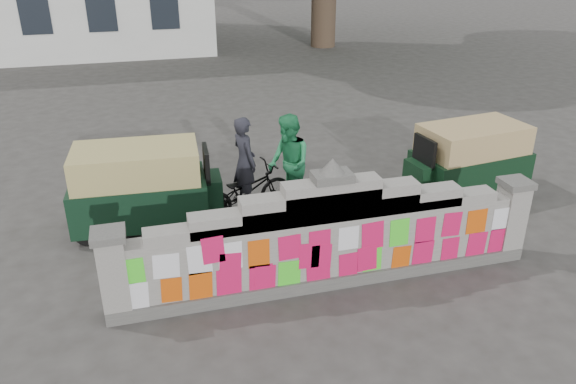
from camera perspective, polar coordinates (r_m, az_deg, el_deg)
The scene contains 7 objects.
ground at distance 8.57m, azimuth 4.11°, elevation -9.17°, with size 100.00×100.00×0.00m, color #383533.
parapet_wall at distance 8.16m, azimuth 4.28°, elevation -4.84°, with size 6.48×0.44×2.01m.
cyclist_bike at distance 10.24m, azimuth -4.32°, elevation 0.04°, with size 0.65×1.86×0.97m, color black.
cyclist_rider at distance 10.11m, azimuth -4.38°, elevation 1.78°, with size 0.60×0.40×1.65m, color #23232B.
pedestrian at distance 10.28m, azimuth 0.06°, elevation 2.86°, with size 0.90×0.70×1.84m, color #279256.
rickshaw_left at distance 10.09m, azimuth -14.53°, elevation 0.59°, with size 2.70×1.37×1.48m.
rickshaw_right at distance 11.61m, azimuth 17.81°, elevation 3.24°, with size 2.60×1.45×1.40m.
Camera 1 is at (-2.47, -6.64, 4.81)m, focal length 35.00 mm.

